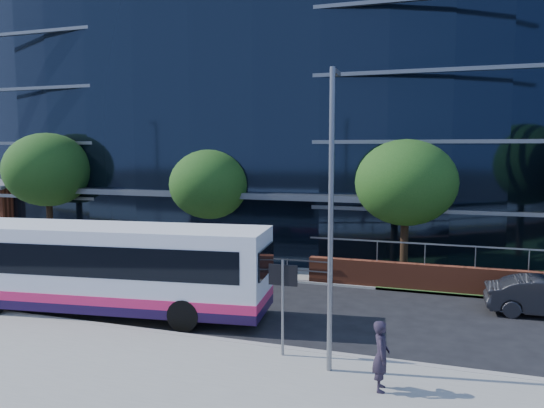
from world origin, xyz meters
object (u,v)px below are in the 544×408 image
(tree_far_c, at_px, (406,183))
(streetlight_east, at_px, (331,212))
(street_sign, at_px, (283,287))
(city_bus, at_px, (108,268))
(tree_far_a, at_px, (48,170))
(tree_far_b, at_px, (210,184))
(pedestrian, at_px, (381,356))

(tree_far_c, relative_size, streetlight_east, 0.81)
(tree_far_c, bearing_deg, street_sign, -103.29)
(city_bus, bearing_deg, tree_far_a, 132.46)
(street_sign, distance_m, city_bus, 7.67)
(tree_far_b, height_order, streetlight_east, streetlight_east)
(tree_far_a, bearing_deg, city_bus, -40.17)
(street_sign, distance_m, tree_far_c, 11.14)
(street_sign, distance_m, tree_far_b, 13.54)
(street_sign, relative_size, tree_far_b, 0.46)
(tree_far_c, bearing_deg, streetlight_east, -95.11)
(street_sign, bearing_deg, city_bus, 164.52)
(city_bus, bearing_deg, tree_far_b, 83.39)
(tree_far_a, bearing_deg, tree_far_c, 0.00)
(tree_far_a, xyz_separation_m, tree_far_b, (10.00, 0.50, -0.65))
(pedestrian, bearing_deg, tree_far_c, -6.20)
(tree_far_a, bearing_deg, street_sign, -31.17)
(street_sign, bearing_deg, tree_far_b, 124.08)
(tree_far_c, relative_size, city_bus, 0.53)
(tree_far_c, bearing_deg, city_bus, -139.15)
(tree_far_a, xyz_separation_m, tree_far_c, (20.00, 0.00, -0.33))
(tree_far_b, bearing_deg, pedestrian, -49.94)
(street_sign, relative_size, tree_far_a, 0.40)
(tree_far_b, bearing_deg, tree_far_a, -177.14)
(tree_far_a, height_order, tree_far_b, tree_far_a)
(tree_far_a, bearing_deg, streetlight_east, -30.46)
(streetlight_east, height_order, pedestrian, streetlight_east)
(tree_far_a, relative_size, pedestrian, 3.98)
(tree_far_b, distance_m, city_bus, 9.38)
(pedestrian, bearing_deg, streetlight_east, 53.93)
(tree_far_b, bearing_deg, tree_far_c, -2.86)
(tree_far_c, distance_m, city_bus, 13.36)
(streetlight_east, bearing_deg, tree_far_b, 127.63)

